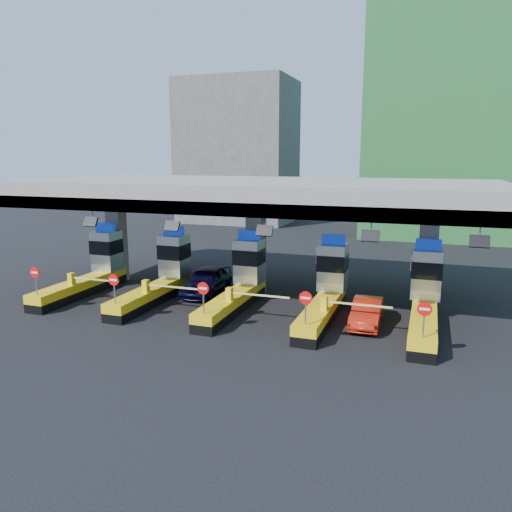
% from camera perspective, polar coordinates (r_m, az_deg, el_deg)
% --- Properties ---
extents(ground, '(120.00, 120.00, 0.00)m').
position_cam_1_polar(ground, '(28.56, -2.00, -5.80)').
color(ground, black).
rests_on(ground, ground).
extents(toll_canopy, '(28.00, 12.09, 7.00)m').
position_cam_1_polar(toll_canopy, '(30.08, -0.09, 6.98)').
color(toll_canopy, slate).
rests_on(toll_canopy, ground).
extents(toll_lane_far_left, '(4.43, 8.00, 4.16)m').
position_cam_1_polar(toll_lane_far_left, '(33.27, -18.11, -1.41)').
color(toll_lane_far_left, black).
rests_on(toll_lane_far_left, ground).
extents(toll_lane_left, '(4.43, 8.00, 4.16)m').
position_cam_1_polar(toll_lane_left, '(30.54, -10.61, -2.14)').
color(toll_lane_left, black).
rests_on(toll_lane_left, ground).
extents(toll_lane_center, '(4.43, 8.00, 4.16)m').
position_cam_1_polar(toll_lane_center, '(28.43, -1.81, -2.95)').
color(toll_lane_center, black).
rests_on(toll_lane_center, ground).
extents(toll_lane_right, '(4.43, 8.00, 4.16)m').
position_cam_1_polar(toll_lane_right, '(27.10, 8.13, -3.78)').
color(toll_lane_right, black).
rests_on(toll_lane_right, ground).
extents(toll_lane_far_right, '(4.43, 8.00, 4.16)m').
position_cam_1_polar(toll_lane_far_right, '(26.64, 18.76, -4.54)').
color(toll_lane_far_right, black).
rests_on(toll_lane_far_right, ground).
extents(bg_building_scaffold, '(18.00, 12.00, 28.00)m').
position_cam_1_polar(bg_building_scaffold, '(57.74, 22.11, 16.06)').
color(bg_building_scaffold, '#1E5926').
rests_on(bg_building_scaffold, ground).
extents(bg_building_concrete, '(14.00, 10.00, 18.00)m').
position_cam_1_polar(bg_building_concrete, '(65.93, -2.08, 11.80)').
color(bg_building_concrete, '#4C4C49').
rests_on(bg_building_concrete, ground).
extents(van, '(2.20, 5.05, 1.69)m').
position_cam_1_polar(van, '(31.14, -5.64, -2.78)').
color(van, black).
rests_on(van, ground).
extents(red_car, '(1.48, 4.08, 1.34)m').
position_cam_1_polar(red_car, '(25.95, 12.57, -6.30)').
color(red_car, red).
rests_on(red_car, ground).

